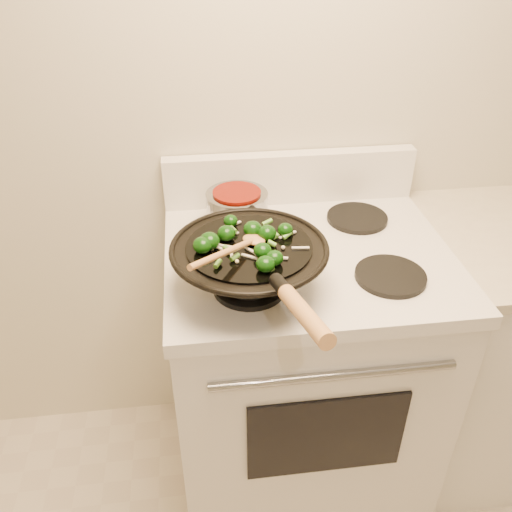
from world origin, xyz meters
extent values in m
plane|color=beige|center=(0.00, 1.50, 1.30)|extent=(3.50, 0.00, 3.50)
cube|color=white|center=(-0.28, 1.17, 0.44)|extent=(0.76, 0.64, 0.88)
cube|color=white|center=(-0.28, 1.17, 0.90)|extent=(0.78, 0.66, 0.04)
cube|color=white|center=(-0.28, 1.47, 1.00)|extent=(0.78, 0.05, 0.16)
cylinder|color=gray|center=(-0.28, 0.84, 0.78)|extent=(0.60, 0.02, 0.02)
cube|color=black|center=(-0.28, 0.84, 0.55)|extent=(0.42, 0.01, 0.28)
cylinder|color=black|center=(-0.46, 1.02, 0.93)|extent=(0.18, 0.18, 0.01)
cylinder|color=black|center=(-0.10, 1.02, 0.93)|extent=(0.18, 0.18, 0.01)
cylinder|color=black|center=(-0.46, 1.32, 0.93)|extent=(0.18, 0.18, 0.01)
cylinder|color=black|center=(-0.10, 1.32, 0.93)|extent=(0.18, 0.18, 0.01)
torus|color=black|center=(-0.46, 1.02, 1.04)|extent=(0.38, 0.38, 0.01)
cylinder|color=black|center=(-0.46, 1.02, 1.04)|extent=(0.30, 0.30, 0.01)
cylinder|color=black|center=(-0.42, 0.81, 1.08)|extent=(0.04, 0.07, 0.04)
cylinder|color=#B98249|center=(-0.40, 0.69, 1.11)|extent=(0.07, 0.20, 0.07)
ellipsoid|color=black|center=(-0.44, 0.91, 1.06)|extent=(0.04, 0.04, 0.04)
cylinder|color=#487229|center=(-0.43, 0.91, 1.05)|extent=(0.02, 0.02, 0.01)
ellipsoid|color=black|center=(-0.42, 0.94, 1.06)|extent=(0.04, 0.04, 0.03)
ellipsoid|color=black|center=(-0.45, 1.06, 1.07)|extent=(0.05, 0.05, 0.04)
ellipsoid|color=black|center=(-0.42, 1.04, 1.07)|extent=(0.04, 0.04, 0.04)
cylinder|color=#487229|center=(-0.41, 1.04, 1.05)|extent=(0.02, 0.01, 0.02)
ellipsoid|color=black|center=(-0.51, 1.05, 1.06)|extent=(0.04, 0.04, 0.04)
ellipsoid|color=black|center=(-0.56, 1.02, 1.07)|extent=(0.05, 0.05, 0.04)
ellipsoid|color=black|center=(-0.37, 1.06, 1.06)|extent=(0.04, 0.04, 0.03)
cylinder|color=#487229|center=(-0.36, 1.06, 1.05)|extent=(0.02, 0.02, 0.01)
ellipsoid|color=black|center=(-0.57, 1.01, 1.07)|extent=(0.05, 0.05, 0.04)
ellipsoid|color=black|center=(-0.50, 1.12, 1.06)|extent=(0.04, 0.04, 0.03)
ellipsoid|color=black|center=(-0.44, 0.97, 1.06)|extent=(0.04, 0.04, 0.04)
cylinder|color=#487229|center=(-0.43, 0.97, 1.05)|extent=(0.02, 0.01, 0.02)
cube|color=silver|center=(-0.35, 0.99, 1.05)|extent=(0.04, 0.01, 0.00)
cube|color=silver|center=(-0.54, 1.02, 1.05)|extent=(0.04, 0.04, 0.00)
cube|color=silver|center=(-0.49, 1.09, 1.05)|extent=(0.03, 0.03, 0.00)
cube|color=silver|center=(-0.37, 1.05, 1.05)|extent=(0.05, 0.03, 0.00)
cube|color=silver|center=(-0.49, 1.12, 1.05)|extent=(0.04, 0.03, 0.00)
cube|color=silver|center=(-0.53, 1.02, 1.05)|extent=(0.05, 0.03, 0.00)
cube|color=silver|center=(-0.41, 0.96, 1.05)|extent=(0.05, 0.02, 0.00)
cube|color=silver|center=(-0.47, 0.97, 1.05)|extent=(0.04, 0.03, 0.00)
cube|color=silver|center=(-0.46, 0.99, 1.05)|extent=(0.03, 0.04, 0.00)
cube|color=silver|center=(-0.51, 0.98, 1.05)|extent=(0.01, 0.04, 0.00)
cylinder|color=#51902E|center=(-0.50, 0.96, 1.06)|extent=(0.02, 0.02, 0.01)
cylinder|color=#51902E|center=(-0.52, 1.00, 1.06)|extent=(0.02, 0.02, 0.01)
cylinder|color=#51902E|center=(-0.49, 1.08, 1.06)|extent=(0.02, 0.02, 0.01)
cylinder|color=#51902E|center=(-0.41, 1.01, 1.06)|extent=(0.02, 0.03, 0.02)
cylinder|color=#51902E|center=(-0.37, 1.04, 1.06)|extent=(0.02, 0.03, 0.01)
cylinder|color=#51902E|center=(-0.44, 1.09, 1.06)|extent=(0.02, 0.02, 0.02)
cylinder|color=#51902E|center=(-0.40, 1.05, 1.06)|extent=(0.03, 0.02, 0.02)
cylinder|color=#51902E|center=(-0.54, 0.94, 1.06)|extent=(0.03, 0.02, 0.01)
cylinder|color=#51902E|center=(-0.41, 1.11, 1.06)|extent=(0.02, 0.01, 0.01)
sphere|color=beige|center=(-0.39, 1.00, 1.05)|extent=(0.01, 0.01, 0.01)
sphere|color=beige|center=(-0.55, 1.02, 1.05)|extent=(0.01, 0.01, 0.01)
sphere|color=beige|center=(-0.50, 0.95, 1.05)|extent=(0.01, 0.01, 0.01)
sphere|color=beige|center=(-0.55, 1.01, 1.05)|extent=(0.01, 0.01, 0.01)
ellipsoid|color=#B98249|center=(-0.45, 1.03, 1.06)|extent=(0.07, 0.07, 0.02)
cylinder|color=#B98249|center=(-0.53, 0.94, 1.09)|extent=(0.16, 0.19, 0.07)
cylinder|color=gray|center=(-0.46, 1.32, 0.98)|extent=(0.18, 0.18, 0.10)
cylinder|color=#610C04|center=(-0.46, 1.32, 1.03)|extent=(0.14, 0.14, 0.01)
cylinder|color=black|center=(-0.41, 1.19, 1.03)|extent=(0.06, 0.11, 0.02)
camera|label=1|loc=(-0.58, -0.04, 1.73)|focal=38.00mm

